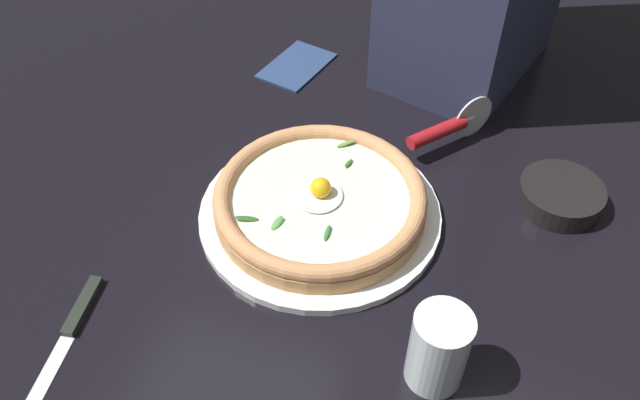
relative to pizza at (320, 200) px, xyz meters
The scene contains 8 objects.
ground_plane 0.07m from the pizza, 54.13° to the right, with size 2.40×2.40×0.03m, color black.
pizza_plate 0.03m from the pizza, 88.64° to the left, with size 0.34×0.34×0.01m, color white.
pizza is the anchor object (origin of this frame).
side_bowl 0.34m from the pizza, 111.60° to the left, with size 0.12×0.12×0.03m, color black.
pizza_cutter 0.25m from the pizza, 145.25° to the left, with size 0.13×0.11×0.07m.
table_knife 0.36m from the pizza, 39.69° to the right, with size 0.23×0.05×0.01m.
drinking_glass 0.28m from the pizza, 45.03° to the left, with size 0.07×0.07×0.11m.
folded_napkin 0.38m from the pizza, 155.93° to the right, with size 0.14×0.09×0.01m, color navy.
Camera 1 is at (0.56, 0.22, 0.66)m, focal length 35.53 mm.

